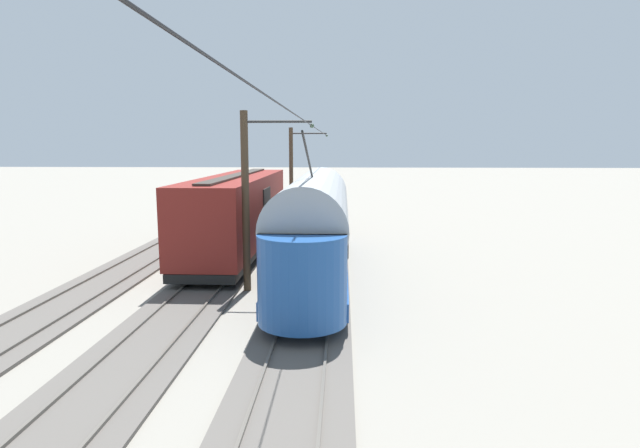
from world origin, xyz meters
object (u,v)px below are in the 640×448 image
object	(u,v)px
switch_stand	(345,218)
coach_adjacent	(238,211)
vintage_streetcar	(315,223)
catenary_pole_mid_near	(247,199)
catenary_pole_foreground	(292,174)

from	to	relation	value
switch_stand	coach_adjacent	bearing A→B (deg)	56.87
vintage_streetcar	catenary_pole_mid_near	xyz separation A→B (m)	(2.40, 2.23, 1.25)
coach_adjacent	switch_stand	distance (m)	10.15
catenary_pole_foreground	catenary_pole_mid_near	world-z (taller)	same
catenary_pole_foreground	catenary_pole_mid_near	size ratio (longest dim) A/B	1.00
coach_adjacent	switch_stand	bearing A→B (deg)	-123.13
vintage_streetcar	switch_stand	distance (m)	13.23
vintage_streetcar	coach_adjacent	world-z (taller)	vintage_streetcar
coach_adjacent	catenary_pole_foreground	xyz separation A→B (m)	(-1.77, -10.16, 1.34)
switch_stand	vintage_streetcar	bearing A→B (deg)	84.25
coach_adjacent	vintage_streetcar	bearing A→B (deg)	131.83
vintage_streetcar	coach_adjacent	bearing A→B (deg)	-48.17
catenary_pole_foreground	coach_adjacent	bearing A→B (deg)	80.10
vintage_streetcar	switch_stand	xyz separation A→B (m)	(-1.32, -13.07, -1.55)
coach_adjacent	catenary_pole_mid_near	world-z (taller)	catenary_pole_mid_near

